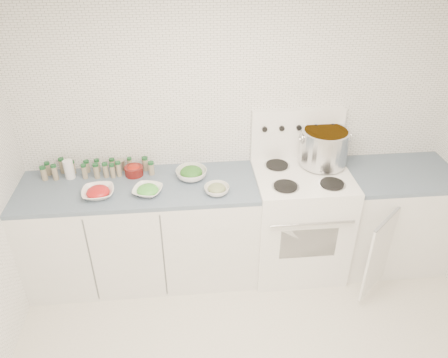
# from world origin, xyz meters

# --- Properties ---
(room_walls) EXTENTS (3.54, 3.04, 2.52)m
(room_walls) POSITION_xyz_m (0.00, 0.00, 1.56)
(room_walls) COLOR white
(room_walls) RESTS_ON ground
(counter_left) EXTENTS (1.85, 0.62, 0.90)m
(counter_left) POSITION_xyz_m (-0.82, 1.19, 0.45)
(counter_left) COLOR white
(counter_left) RESTS_ON ground
(stove) EXTENTS (0.76, 0.70, 1.36)m
(stove) POSITION_xyz_m (0.48, 1.19, 0.50)
(stove) COLOR white
(stove) RESTS_ON ground
(counter_right) EXTENTS (0.89, 0.89, 0.90)m
(counter_right) POSITION_xyz_m (1.30, 1.19, 0.45)
(counter_right) COLOR white
(counter_right) RESTS_ON ground
(stock_pot) EXTENTS (0.40, 0.38, 0.29)m
(stock_pot) POSITION_xyz_m (0.67, 1.32, 1.10)
(stock_pot) COLOR silver
(stock_pot) RESTS_ON stove
(bowl_tomato) EXTENTS (0.25, 0.25, 0.08)m
(bowl_tomato) POSITION_xyz_m (-1.10, 1.08, 0.93)
(bowl_tomato) COLOR white
(bowl_tomato) RESTS_ON counter_left
(bowl_snowpea) EXTENTS (0.27, 0.27, 0.07)m
(bowl_snowpea) POSITION_xyz_m (-0.74, 1.07, 0.93)
(bowl_snowpea) COLOR white
(bowl_snowpea) RESTS_ON counter_left
(bowl_broccoli) EXTENTS (0.28, 0.28, 0.10)m
(bowl_broccoli) POSITION_xyz_m (-0.40, 1.26, 0.95)
(bowl_broccoli) COLOR white
(bowl_broccoli) RESTS_ON counter_left
(bowl_zucchini) EXTENTS (0.21, 0.21, 0.08)m
(bowl_zucchini) POSITION_xyz_m (-0.22, 1.03, 0.94)
(bowl_zucchini) COLOR white
(bowl_zucchini) RESTS_ON counter_left
(bowl_pepper) EXTENTS (0.15, 0.15, 0.09)m
(bowl_pepper) POSITION_xyz_m (-0.86, 1.36, 0.94)
(bowl_pepper) COLOR #59110F
(bowl_pepper) RESTS_ON counter_left
(salt_canister) EXTENTS (0.08, 0.08, 0.15)m
(salt_canister) POSITION_xyz_m (-1.36, 1.36, 0.98)
(salt_canister) COLOR white
(salt_canister) RESTS_ON counter_left
(tin_can) EXTENTS (0.09, 0.09, 0.09)m
(tin_can) POSITION_xyz_m (-0.97, 1.45, 0.94)
(tin_can) COLOR #A19E88
(tin_can) RESTS_ON counter_left
(spice_cluster) EXTENTS (0.88, 0.16, 0.13)m
(spice_cluster) POSITION_xyz_m (-1.17, 1.39, 0.96)
(spice_cluster) COLOR gray
(spice_cluster) RESTS_ON counter_left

